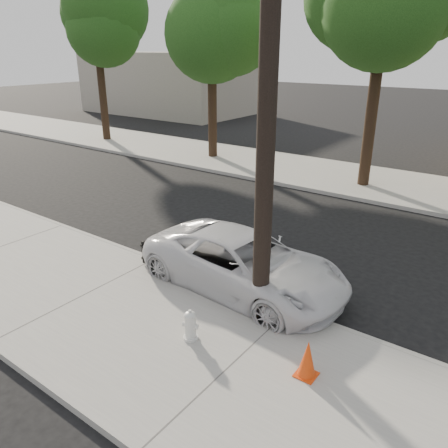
# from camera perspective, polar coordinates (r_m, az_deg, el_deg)

# --- Properties ---
(ground) EXTENTS (120.00, 120.00, 0.00)m
(ground) POSITION_cam_1_polar(r_m,az_deg,el_deg) (13.05, -2.53, -1.83)
(ground) COLOR black
(ground) RESTS_ON ground
(near_sidewalk) EXTENTS (90.00, 4.40, 0.15)m
(near_sidewalk) POSITION_cam_1_polar(r_m,az_deg,el_deg) (10.40, -17.65, -9.08)
(near_sidewalk) COLOR gray
(near_sidewalk) RESTS_ON ground
(far_sidewalk) EXTENTS (90.00, 5.00, 0.15)m
(far_sidewalk) POSITION_cam_1_polar(r_m,az_deg,el_deg) (20.00, 12.92, 6.35)
(far_sidewalk) COLOR gray
(far_sidewalk) RESTS_ON ground
(curb_near) EXTENTS (90.00, 0.12, 0.16)m
(curb_near) POSITION_cam_1_polar(r_m,az_deg,el_deg) (11.62, -9.02, -4.84)
(curb_near) COLOR #9E9B93
(curb_near) RESTS_ON ground
(building_far) EXTENTS (14.00, 8.00, 5.00)m
(building_far) POSITION_cam_1_polar(r_m,az_deg,el_deg) (40.28, -7.35, 17.82)
(building_far) COLOR gray
(building_far) RESTS_ON ground
(utility_pole) EXTENTS (1.40, 0.34, 9.00)m
(utility_pole) POSITION_cam_1_polar(r_m,az_deg,el_deg) (7.69, 5.76, 17.69)
(utility_pole) COLOR black
(utility_pole) RESTS_ON near_sidewalk
(tree_a) EXTENTS (4.65, 4.50, 9.00)m
(tree_a) POSITION_cam_1_polar(r_m,az_deg,el_deg) (27.38, -16.40, 23.78)
(tree_a) COLOR black
(tree_a) RESTS_ON far_sidewalk
(tree_b) EXTENTS (4.34, 4.20, 8.45)m
(tree_b) POSITION_cam_1_polar(r_m,az_deg,el_deg) (21.90, -1.45, 24.25)
(tree_b) COLOR black
(tree_b) RESTS_ON far_sidewalk
(police_cruiser) EXTENTS (5.07, 2.58, 1.37)m
(police_cruiser) POSITION_cam_1_polar(r_m,az_deg,el_deg) (10.06, 2.61, -5.10)
(police_cruiser) COLOR silver
(police_cruiser) RESTS_ON ground
(fire_hydrant) EXTENTS (0.32, 0.29, 0.59)m
(fire_hydrant) POSITION_cam_1_polar(r_m,az_deg,el_deg) (8.40, -4.41, -13.12)
(fire_hydrant) COLOR silver
(fire_hydrant) RESTS_ON near_sidewalk
(traffic_cone) EXTENTS (0.35, 0.35, 0.68)m
(traffic_cone) POSITION_cam_1_polar(r_m,az_deg,el_deg) (7.68, 10.84, -16.94)
(traffic_cone) COLOR red
(traffic_cone) RESTS_ON near_sidewalk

